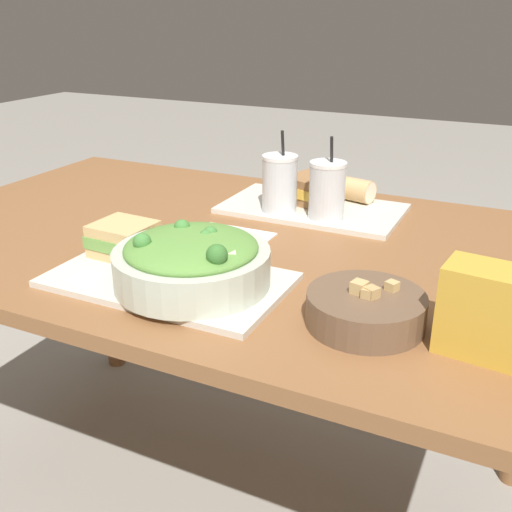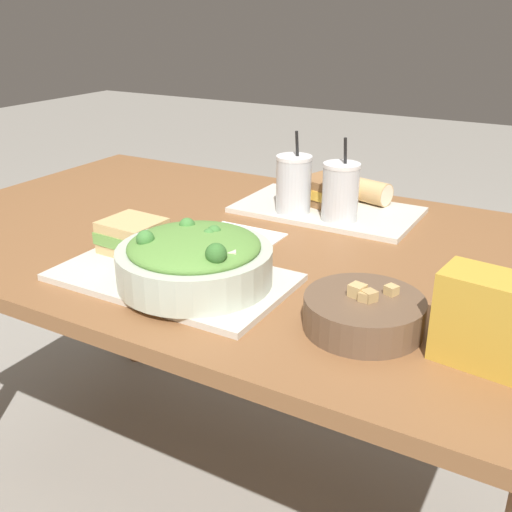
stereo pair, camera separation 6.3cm
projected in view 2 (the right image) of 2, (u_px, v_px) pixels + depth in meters
ground_plane at (236, 496)px, 1.60m from camera, size 12.00×12.00×0.00m
dining_table at (232, 273)px, 1.34m from camera, size 1.47×0.92×0.75m
tray_near at (173, 277)px, 1.09m from camera, size 0.43×0.25×0.01m
tray_far at (327, 210)px, 1.45m from camera, size 0.43×0.25×0.01m
salad_bowl at (195, 258)px, 1.04m from camera, size 0.27×0.27×0.11m
soup_bowl at (364, 312)px, 0.92m from camera, size 0.19×0.19×0.07m
sandwich_near at (133, 236)px, 1.18m from camera, size 0.12×0.11×0.06m
baguette_near at (194, 242)px, 1.16m from camera, size 0.13×0.10×0.06m
sandwich_far at (326, 190)px, 1.47m from camera, size 0.13×0.14×0.06m
baguette_far at (368, 191)px, 1.47m from camera, size 0.12×0.08×0.06m
drink_cup_dark at (294, 186)px, 1.40m from camera, size 0.08×0.08×0.19m
drink_cup_red at (340, 194)px, 1.34m from camera, size 0.08×0.08×0.19m
chip_bag at (495, 322)px, 0.81m from camera, size 0.16×0.10×0.13m
napkin_folded at (240, 237)px, 1.29m from camera, size 0.17×0.12×0.00m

